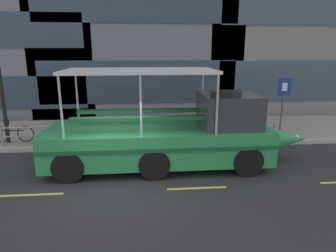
# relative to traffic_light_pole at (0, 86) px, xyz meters

# --- Properties ---
(ground_plane) EXTENTS (120.00, 120.00, 0.00)m
(ground_plane) POSITION_rel_traffic_light_pole_xyz_m (4.92, -3.79, -2.61)
(ground_plane) COLOR #2B2B2D
(sidewalk) EXTENTS (32.00, 4.80, 0.18)m
(sidewalk) POSITION_rel_traffic_light_pole_xyz_m (4.92, 1.81, -2.52)
(sidewalk) COLOR gray
(sidewalk) RESTS_ON ground_plane
(curb_edge) EXTENTS (32.00, 0.18, 0.18)m
(curb_edge) POSITION_rel_traffic_light_pole_xyz_m (4.92, -0.68, -2.52)
(curb_edge) COLOR #B2ADA3
(curb_edge) RESTS_ON ground_plane
(lane_centreline) EXTENTS (25.80, 0.12, 0.01)m
(lane_centreline) POSITION_rel_traffic_light_pole_xyz_m (4.92, -4.56, -2.61)
(lane_centreline) COLOR #DBD64C
(lane_centreline) RESTS_ON ground_plane
(curb_guardrail) EXTENTS (11.72, 0.09, 0.78)m
(curb_guardrail) POSITION_rel_traffic_light_pole_xyz_m (5.75, -0.34, -1.90)
(curb_guardrail) COLOR gray
(curb_guardrail) RESTS_ON sidewalk
(traffic_light_pole) EXTENTS (0.24, 0.46, 4.00)m
(traffic_light_pole) POSITION_rel_traffic_light_pole_xyz_m (0.00, 0.00, 0.00)
(traffic_light_pole) COLOR black
(traffic_light_pole) RESTS_ON sidewalk
(parking_sign) EXTENTS (0.60, 0.12, 2.62)m
(parking_sign) POSITION_rel_traffic_light_pole_xyz_m (12.11, 0.18, -0.65)
(parking_sign) COLOR #4C4F54
(parking_sign) RESTS_ON sidewalk
(leaned_bicycle) EXTENTS (1.74, 0.46, 0.96)m
(leaned_bicycle) POSITION_rel_traffic_light_pole_xyz_m (0.20, 0.10, -2.05)
(leaned_bicycle) COLOR black
(leaned_bicycle) RESTS_ON sidewalk
(duck_tour_boat) EXTENTS (9.51, 2.66, 3.40)m
(duck_tour_boat) POSITION_rel_traffic_light_pole_xyz_m (6.83, -2.60, -1.52)
(duck_tour_boat) COLOR #2D9351
(duck_tour_boat) RESTS_ON ground_plane
(pedestrian_near_bow) EXTENTS (0.32, 0.35, 1.54)m
(pedestrian_near_bow) POSITION_rel_traffic_light_pole_xyz_m (9.19, 0.98, -1.50)
(pedestrian_near_bow) COLOR black
(pedestrian_near_bow) RESTS_ON sidewalk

